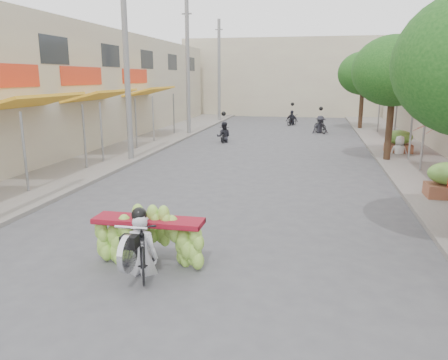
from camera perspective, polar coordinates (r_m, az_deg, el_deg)
ground at (r=6.85m, az=-10.15°, el=-18.17°), size 120.00×120.00×0.00m
sidewalk_left at (r=22.67m, az=-12.73°, el=4.12°), size 4.00×60.00×0.12m
sidewalk_right at (r=21.22m, az=24.32°, el=2.65°), size 4.00×60.00×0.12m
shophouse_row_left at (r=24.06m, az=-25.22°, el=10.76°), size 9.77×40.00×6.00m
far_building at (r=43.45m, az=8.84°, el=13.09°), size 20.00×6.00×7.00m
utility_pole_mid at (r=19.02m, az=-12.61°, el=14.43°), size 0.60×0.24×8.00m
utility_pole_far at (r=27.49m, az=-4.76°, el=14.25°), size 0.60×0.24×8.00m
utility_pole_back at (r=36.22m, az=-0.65°, el=14.06°), size 0.60×0.24×8.00m
street_tree_mid at (r=19.64m, az=21.33°, el=13.10°), size 3.40×3.40×5.25m
street_tree_far at (r=31.55m, az=17.77°, el=13.12°), size 3.40×3.40×5.25m
produce_crate_far at (r=21.93m, az=21.89°, el=4.91°), size 1.20×0.88×1.16m
banana_motorbike at (r=8.33m, az=-10.39°, el=-6.89°), size 2.20×1.94×2.14m
pedestrian at (r=21.52m, az=22.06°, el=5.41°), size 0.84×0.52×1.67m
bg_motorbike_a at (r=24.40m, az=-0.05°, el=6.79°), size 0.84×1.47×1.95m
bg_motorbike_b at (r=29.03m, az=12.48°, el=7.67°), size 1.19×1.67×1.95m
bg_motorbike_c at (r=33.44m, az=8.89°, el=8.50°), size 1.10×1.51×1.95m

